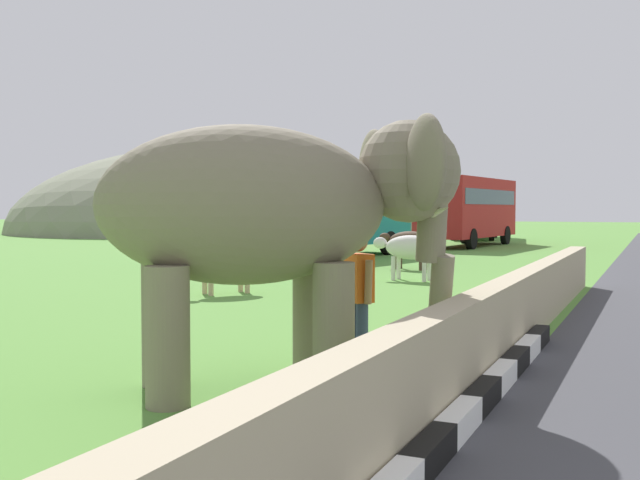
{
  "coord_description": "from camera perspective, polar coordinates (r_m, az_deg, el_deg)",
  "views": [
    {
      "loc": [
        -3.32,
        2.12,
        1.95
      ],
      "look_at": [
        4.0,
        5.52,
        1.6
      ],
      "focal_mm": 41.1,
      "sensor_mm": 36.0,
      "label": 1
    }
  ],
  "objects": [
    {
      "name": "elephant",
      "position": [
        7.89,
        -3.25,
        2.35
      ],
      "size": [
        3.75,
        3.9,
        2.95
      ],
      "color": "gray",
      "rests_on": "ground_plane"
    },
    {
      "name": "bus_red",
      "position": [
        38.78,
        11.46,
        2.6
      ],
      "size": [
        9.0,
        3.35,
        3.5
      ],
      "color": "#B21E1E",
      "rests_on": "ground_plane"
    },
    {
      "name": "cow_mid",
      "position": [
        19.97,
        7.0,
        -0.65
      ],
      "size": [
        0.73,
        1.91,
        1.23
      ],
      "color": "beige",
      "rests_on": "ground_plane"
    },
    {
      "name": "barrier_parapet",
      "position": [
        5.8,
        5.9,
        -11.99
      ],
      "size": [
        28.0,
        0.36,
        1.0
      ],
      "primitive_type": "cube",
      "color": "tan",
      "rests_on": "ground_plane"
    },
    {
      "name": "person_handler",
      "position": [
        8.9,
        2.99,
        -4.13
      ],
      "size": [
        0.49,
        0.55,
        1.66
      ],
      "color": "navy",
      "rests_on": "ground_plane"
    },
    {
      "name": "cow_near",
      "position": [
        16.84,
        -7.48,
        -1.23
      ],
      "size": [
        1.8,
        1.4,
        1.23
      ],
      "color": "tan",
      "rests_on": "ground_plane"
    },
    {
      "name": "bus_teal",
      "position": [
        29.05,
        0.26,
        2.72
      ],
      "size": [
        9.85,
        4.42,
        3.5
      ],
      "color": "teal",
      "rests_on": "ground_plane"
    },
    {
      "name": "cow_far",
      "position": [
        23.57,
        6.96,
        -0.18
      ],
      "size": [
        0.81,
        1.92,
        1.23
      ],
      "color": "#473323",
      "rests_on": "ground_plane"
    },
    {
      "name": "bus_white",
      "position": [
        48.14,
        12.0,
        2.56
      ],
      "size": [
        8.4,
        3.77,
        3.5
      ],
      "color": "silver",
      "rests_on": "ground_plane"
    },
    {
      "name": "hill_east",
      "position": [
        68.01,
        -6.04,
        0.8
      ],
      "size": [
        44.64,
        35.72,
        15.35
      ],
      "color": "gray",
      "rests_on": "ground_plane"
    }
  ]
}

